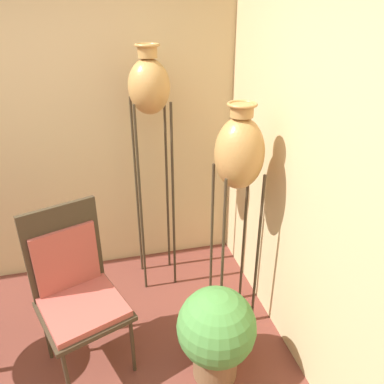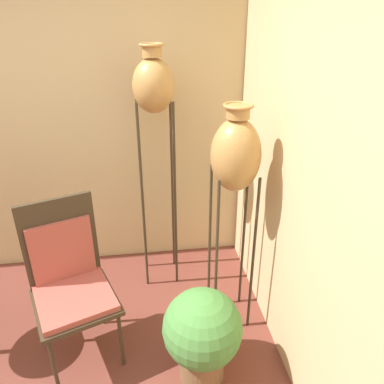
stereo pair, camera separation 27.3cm
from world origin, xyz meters
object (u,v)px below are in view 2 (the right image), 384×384
vase_stand_tall (154,92)px  chair (69,277)px  vase_stand_medium (236,158)px  potted_plant (202,333)px

vase_stand_tall → chair: vase_stand_tall is taller
vase_stand_medium → potted_plant: size_ratio=2.54×
chair → potted_plant: (0.81, -0.36, -0.24)m
potted_plant → vase_stand_medium: bearing=60.4°
chair → vase_stand_medium: bearing=-13.6°
vase_stand_tall → potted_plant: size_ratio=3.00×
vase_stand_tall → vase_stand_medium: 0.81m
chair → potted_plant: chair is taller
potted_plant → chair: bearing=156.3°
potted_plant → vase_stand_tall: bearing=100.2°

